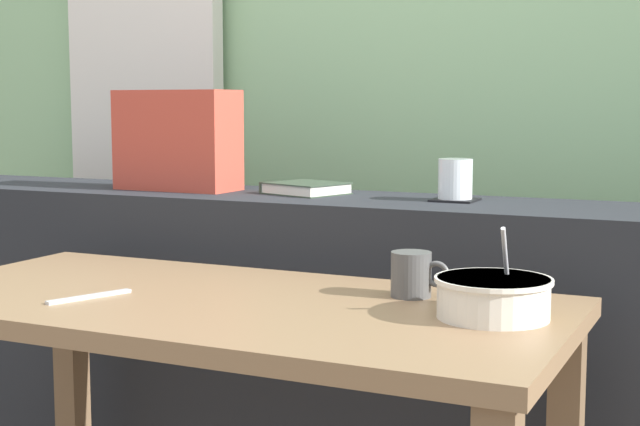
{
  "coord_description": "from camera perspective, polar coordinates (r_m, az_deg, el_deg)",
  "views": [
    {
      "loc": [
        0.87,
        -1.5,
        1.06
      ],
      "look_at": [
        -0.01,
        0.37,
        0.82
      ],
      "focal_mm": 52.41,
      "sensor_mm": 36.0,
      "label": 1
    }
  ],
  "objects": [
    {
      "name": "juice_glass",
      "position": [
        2.19,
        8.26,
        1.97
      ],
      "size": [
        0.08,
        0.08,
        0.09
      ],
      "color": "white",
      "rests_on": "coaster_square"
    },
    {
      "name": "closed_book",
      "position": [
        2.34,
        -0.9,
        1.53
      ],
      "size": [
        0.22,
        0.2,
        0.03
      ],
      "color": "#334233",
      "rests_on": "dark_console_ledge"
    },
    {
      "name": "ceramic_mug",
      "position": [
        1.76,
        5.66,
        -3.75
      ],
      "size": [
        0.11,
        0.08,
        0.08
      ],
      "color": "#4C4C4C",
      "rests_on": "breakfast_table"
    },
    {
      "name": "throw_pillow",
      "position": [
        2.47,
        -8.69,
        4.42
      ],
      "size": [
        0.32,
        0.15,
        0.26
      ],
      "primitive_type": "cube",
      "rotation": [
        0.0,
        0.0,
        -0.02
      ],
      "color": "#B74233",
      "rests_on": "dark_console_ledge"
    },
    {
      "name": "curtain_left_panel",
      "position": [
        3.12,
        -10.71,
        10.09
      ],
      "size": [
        0.56,
        0.06,
        2.5
      ],
      "primitive_type": "cube",
      "color": "silver",
      "rests_on": "ground"
    },
    {
      "name": "soup_bowl",
      "position": [
        1.61,
        10.54,
        -5.11
      ],
      "size": [
        0.2,
        0.2,
        0.16
      ],
      "color": "silver",
      "rests_on": "breakfast_table"
    },
    {
      "name": "fork_utensil",
      "position": [
        1.8,
        -13.9,
        -4.98
      ],
      "size": [
        0.08,
        0.16,
        0.01
      ],
      "primitive_type": "cube",
      "rotation": [
        0.0,
        0.0,
        -0.39
      ],
      "color": "silver",
      "rests_on": "breakfast_table"
    },
    {
      "name": "coaster_square",
      "position": [
        2.19,
        8.24,
        0.8
      ],
      "size": [
        0.1,
        0.1,
        0.0
      ],
      "primitive_type": "cube",
      "color": "black",
      "rests_on": "dark_console_ledge"
    },
    {
      "name": "dark_console_ledge",
      "position": [
        2.32,
        2.23,
        -9.38
      ],
      "size": [
        2.8,
        0.37,
        0.83
      ],
      "primitive_type": "cube",
      "color": "#23262B",
      "rests_on": "ground"
    },
    {
      "name": "breakfast_table",
      "position": [
        1.78,
        -5.83,
        -8.64
      ],
      "size": [
        1.27,
        0.61,
        0.7
      ],
      "color": "brown",
      "rests_on": "ground"
    }
  ]
}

